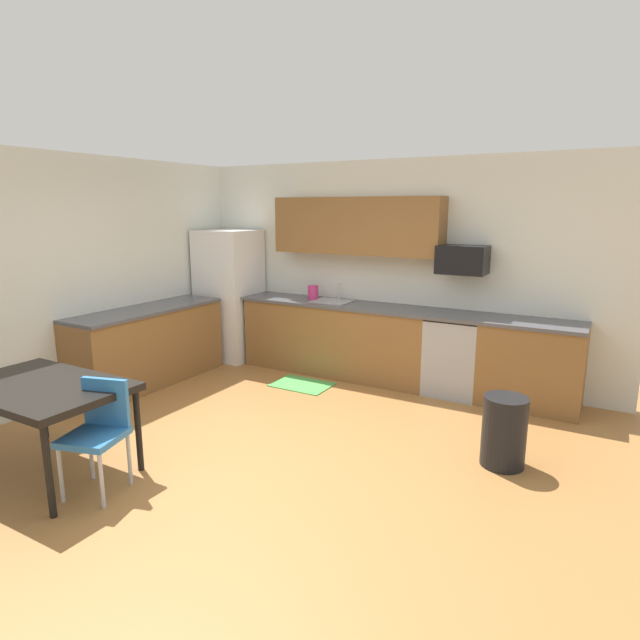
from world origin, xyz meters
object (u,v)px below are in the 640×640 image
object	(u,v)px
microwave	(462,260)
dining_table	(40,391)
trash_bin	(504,431)
kettle	(313,293)
oven_range	(455,355)
chair_near_table	(99,427)
refrigerator	(230,295)

from	to	relation	value
microwave	dining_table	bearing A→B (deg)	-123.20
trash_bin	kettle	world-z (taller)	kettle
microwave	trash_bin	world-z (taller)	microwave
oven_range	chair_near_table	xyz separation A→B (m)	(-1.74, -3.45, 0.05)
refrigerator	microwave	size ratio (longest dim) A/B	3.36
chair_near_table	kettle	world-z (taller)	kettle
oven_range	microwave	distance (m)	1.10
chair_near_table	kettle	xyz separation A→B (m)	(-0.19, 3.50, 0.52)
trash_bin	kettle	xyz separation A→B (m)	(-2.78, 1.59, 0.72)
dining_table	chair_near_table	world-z (taller)	chair_near_table
refrigerator	oven_range	world-z (taller)	refrigerator
oven_range	trash_bin	size ratio (longest dim) A/B	1.52
trash_bin	kettle	bearing A→B (deg)	150.18
refrigerator	oven_range	distance (m)	3.26
oven_range	dining_table	distance (m)	4.22
refrigerator	chair_near_table	world-z (taller)	refrigerator
refrigerator	trash_bin	size ratio (longest dim) A/B	3.03
refrigerator	dining_table	bearing A→B (deg)	-75.68
microwave	oven_range	bearing A→B (deg)	-90.00
refrigerator	microwave	bearing A→B (deg)	3.19
dining_table	kettle	bearing A→B (deg)	83.09
microwave	trash_bin	bearing A→B (deg)	-62.57
microwave	chair_near_table	size ratio (longest dim) A/B	0.64
oven_range	dining_table	xyz separation A→B (m)	(-2.36, -3.50, 0.23)
kettle	chair_near_table	bearing A→B (deg)	-86.92
dining_table	trash_bin	size ratio (longest dim) A/B	2.33
dining_table	oven_range	bearing A→B (deg)	56.05
refrigerator	chair_near_table	xyz separation A→B (m)	(1.49, -3.37, -0.40)
dining_table	kettle	xyz separation A→B (m)	(0.43, 3.55, 0.33)
chair_near_table	kettle	size ratio (longest dim) A/B	4.25
dining_table	trash_bin	distance (m)	3.78
oven_range	chair_near_table	distance (m)	3.87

